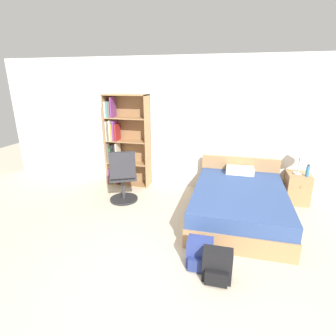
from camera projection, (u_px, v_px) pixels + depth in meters
The scene contains 10 objects.
ground_plane at pixel (166, 309), 2.59m from camera, with size 14.00×14.00×0.00m, color beige.
wall_back at pixel (207, 126), 5.15m from camera, with size 9.00×0.06×2.60m.
bookshelf at pixel (122, 143), 5.47m from camera, with size 0.90×0.34×1.89m.
bed at pixel (239, 202), 4.29m from camera, with size 1.44×2.08×0.75m.
office_chair at pixel (123, 178), 4.71m from camera, with size 0.66×0.70×1.01m.
nightstand at pixel (297, 188), 4.80m from camera, with size 0.40×0.48×0.55m.
table_lamp at pixel (301, 152), 4.59m from camera, with size 0.28×0.28×0.51m.
water_bottle at pixel (308, 171), 4.55m from camera, with size 0.06×0.06×0.22m.
backpack_black at pixel (217, 266), 2.91m from camera, with size 0.33×0.24×0.38m.
backpack_blue at pixel (200, 254), 3.15m from camera, with size 0.30×0.29×0.35m.
Camera 1 is at (0.51, -1.95, 2.14)m, focal length 28.00 mm.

